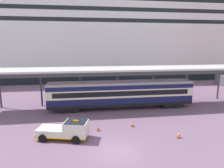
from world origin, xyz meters
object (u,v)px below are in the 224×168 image
at_px(train_carriage, 121,93).
at_px(traffic_cone_far, 133,124).
at_px(service_truck, 67,129).
at_px(traffic_cone_mid, 98,128).
at_px(cruise_ship, 144,31).
at_px(traffic_cone_near, 179,134).

distance_m(train_carriage, traffic_cone_far, 7.44).
distance_m(service_truck, traffic_cone_mid, 3.65).
bearing_deg(traffic_cone_far, service_truck, -164.20).
bearing_deg(traffic_cone_mid, train_carriage, 62.11).
bearing_deg(cruise_ship, traffic_cone_mid, -113.31).
xyz_separation_m(traffic_cone_near, traffic_cone_far, (-3.99, 3.59, -0.03)).
height_order(service_truck, traffic_cone_mid, service_truck).
xyz_separation_m(service_truck, traffic_cone_near, (11.34, -1.51, -0.61)).
distance_m(traffic_cone_near, traffic_cone_mid, 8.62).
relative_size(traffic_cone_near, traffic_cone_far, 1.09).
height_order(cruise_ship, train_carriage, cruise_ship).
relative_size(cruise_ship, service_truck, 28.44).
height_order(train_carriage, traffic_cone_mid, train_carriage).
height_order(traffic_cone_mid, traffic_cone_far, traffic_cone_mid).
distance_m(service_truck, traffic_cone_far, 7.67).
bearing_deg(traffic_cone_mid, traffic_cone_near, -20.50).
relative_size(service_truck, traffic_cone_far, 7.82).
height_order(train_carriage, service_truck, train_carriage).
distance_m(cruise_ship, train_carriage, 37.06).
relative_size(service_truck, traffic_cone_mid, 7.53).
bearing_deg(train_carriage, traffic_cone_mid, -117.89).
xyz_separation_m(train_carriage, traffic_cone_near, (3.98, -10.76, -1.92)).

